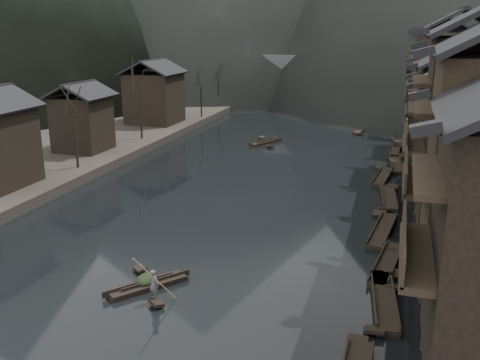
% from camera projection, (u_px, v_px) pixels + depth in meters
% --- Properties ---
extents(water, '(300.00, 300.00, 0.00)m').
position_uv_depth(water, '(166.00, 277.00, 31.18)').
color(water, black).
rests_on(water, ground).
extents(left_bank, '(40.00, 200.00, 1.20)m').
position_uv_depth(left_bank, '(58.00, 122.00, 77.46)').
color(left_bank, '#2D2823').
rests_on(left_bank, ground).
extents(stilt_houses, '(9.00, 67.60, 15.94)m').
position_uv_depth(stilt_houses, '(468.00, 94.00, 41.45)').
color(stilt_houses, black).
rests_on(stilt_houses, ground).
extents(left_houses, '(8.10, 53.20, 8.73)m').
position_uv_depth(left_houses, '(59.00, 113.00, 53.76)').
color(left_houses, black).
rests_on(left_houses, left_bank).
extents(bare_trees, '(3.92, 72.11, 7.83)m').
position_uv_depth(bare_trees, '(117.00, 100.00, 57.51)').
color(bare_trees, black).
rests_on(bare_trees, left_bank).
extents(moored_sampans, '(2.96, 57.18, 0.47)m').
position_uv_depth(moored_sampans, '(389.00, 199.00, 44.45)').
color(moored_sampans, black).
rests_on(moored_sampans, water).
extents(midriver_boats, '(12.94, 16.23, 0.44)m').
position_uv_depth(midriver_boats, '(313.00, 136.00, 69.75)').
color(midriver_boats, black).
rests_on(midriver_boats, water).
extents(stone_bridge, '(40.00, 6.00, 9.00)m').
position_uv_depth(stone_bridge, '(331.00, 77.00, 95.99)').
color(stone_bridge, '#4C4C4F').
rests_on(stone_bridge, ground).
extents(hero_sampan, '(3.73, 4.44, 0.44)m').
position_uv_depth(hero_sampan, '(148.00, 285.00, 29.77)').
color(hero_sampan, black).
rests_on(hero_sampan, water).
extents(cargo_heap, '(1.10, 1.43, 0.66)m').
position_uv_depth(cargo_heap, '(146.00, 274.00, 29.82)').
color(cargo_heap, black).
rests_on(cargo_heap, hero_sampan).
extents(boatman, '(0.72, 0.59, 1.70)m').
position_uv_depth(boatman, '(154.00, 281.00, 27.91)').
color(boatman, '#575759').
rests_on(boatman, hero_sampan).
extents(bamboo_pole, '(1.78, 1.82, 3.14)m').
position_uv_depth(bamboo_pole, '(155.00, 238.00, 27.18)').
color(bamboo_pole, '#8C7A51').
rests_on(bamboo_pole, boatman).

